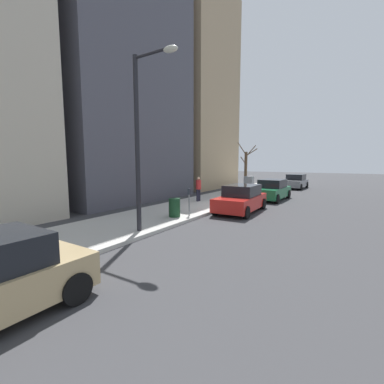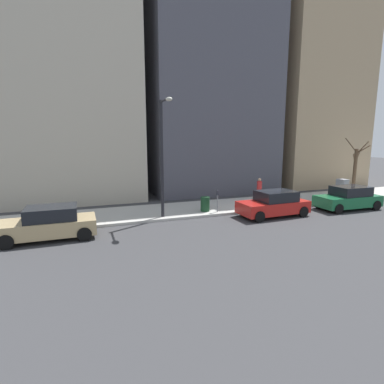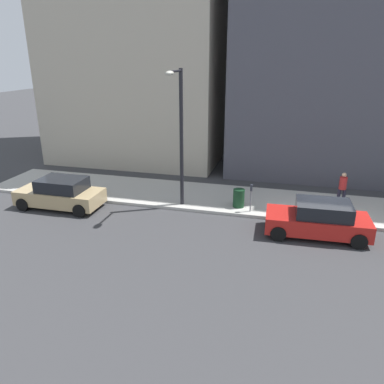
{
  "view_description": "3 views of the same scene",
  "coord_description": "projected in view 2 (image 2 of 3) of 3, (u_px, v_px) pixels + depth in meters",
  "views": [
    {
      "loc": [
        -6.42,
        13.92,
        2.81
      ],
      "look_at": [
        0.6,
        2.85,
        1.27
      ],
      "focal_mm": 24.0,
      "sensor_mm": 36.0,
      "label": 1
    },
    {
      "loc": [
        -15.79,
        11.03,
        4.55
      ],
      "look_at": [
        1.87,
        4.48,
        1.23
      ],
      "focal_mm": 28.0,
      "sensor_mm": 36.0,
      "label": 2
    },
    {
      "loc": [
        -16.24,
        1.88,
        7.19
      ],
      "look_at": [
        -0.44,
        6.0,
        1.2
      ],
      "focal_mm": 35.0,
      "sensor_mm": 36.0,
      "label": 3
    }
  ],
  "objects": [
    {
      "name": "office_block_center",
      "position": [
        202.0,
        72.0,
        27.25
      ],
      "size": [
        10.69,
        10.69,
        21.13
      ],
      "primitive_type": "cube",
      "color": "#4C4C56",
      "rests_on": "ground"
    },
    {
      "name": "bare_tree",
      "position": [
        355.0,
        169.0,
        24.64
      ],
      "size": [
        1.87,
        1.3,
        4.54
      ],
      "color": "brown",
      "rests_on": "sidewalk"
    },
    {
      "name": "parking_meter",
      "position": [
        217.0,
        199.0,
        18.24
      ],
      "size": [
        0.14,
        0.1,
        1.35
      ],
      "color": "slate",
      "rests_on": "sidewalk"
    },
    {
      "name": "sidewalk",
      "position": [
        251.0,
        204.0,
        20.98
      ],
      "size": [
        4.0,
        36.0,
        0.15
      ],
      "primitive_type": "cube",
      "color": "#B2AFA8",
      "rests_on": "ground"
    },
    {
      "name": "ground_plane",
      "position": [
        268.0,
        211.0,
        19.15
      ],
      "size": [
        120.0,
        120.0,
        0.0
      ],
      "primitive_type": "plane",
      "color": "#38383A"
    },
    {
      "name": "office_tower_left",
      "position": [
        306.0,
        81.0,
        30.3
      ],
      "size": [
        9.0,
        9.0,
        20.79
      ],
      "primitive_type": "cube",
      "color": "tan",
      "rests_on": "ground"
    },
    {
      "name": "pedestrian_near_meter",
      "position": [
        259.0,
        188.0,
        21.56
      ],
      "size": [
        0.36,
        0.4,
        1.66
      ],
      "rotation": [
        0.0,
        0.0,
        1.58
      ],
      "color": "#1E1E2D",
      "rests_on": "sidewalk"
    },
    {
      "name": "streetlamp",
      "position": [
        163.0,
        149.0,
        16.39
      ],
      "size": [
        1.97,
        0.32,
        6.5
      ],
      "color": "black",
      "rests_on": "sidewalk"
    },
    {
      "name": "parked_car_tan",
      "position": [
        49.0,
        224.0,
        13.74
      ],
      "size": [
        1.93,
        4.21,
        1.52
      ],
      "rotation": [
        0.0,
        0.0,
        0.0
      ],
      "color": "tan",
      "rests_on": "ground"
    },
    {
      "name": "utility_box",
      "position": [
        342.0,
        189.0,
        22.77
      ],
      "size": [
        0.83,
        0.61,
        1.43
      ],
      "color": "#A8A399",
      "rests_on": "sidewalk"
    },
    {
      "name": "parked_car_green",
      "position": [
        348.0,
        198.0,
        19.67
      ],
      "size": [
        2.03,
        4.25,
        1.52
      ],
      "rotation": [
        0.0,
        0.0,
        -0.03
      ],
      "color": "#196038",
      "rests_on": "ground"
    },
    {
      "name": "parked_car_red",
      "position": [
        274.0,
        204.0,
        17.88
      ],
      "size": [
        2.05,
        4.26,
        1.52
      ],
      "rotation": [
        0.0,
        0.0,
        0.03
      ],
      "color": "red",
      "rests_on": "ground"
    },
    {
      "name": "trash_bin",
      "position": [
        205.0,
        204.0,
        18.51
      ],
      "size": [
        0.56,
        0.56,
        0.9
      ],
      "primitive_type": "cylinder",
      "color": "#14381E",
      "rests_on": "sidewalk"
    },
    {
      "name": "office_tower_right",
      "position": [
        55.0,
        53.0,
        23.41
      ],
      "size": [
        11.67,
        11.67,
        22.49
      ],
      "primitive_type": "cube",
      "color": "#BCB29E",
      "rests_on": "ground"
    }
  ]
}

